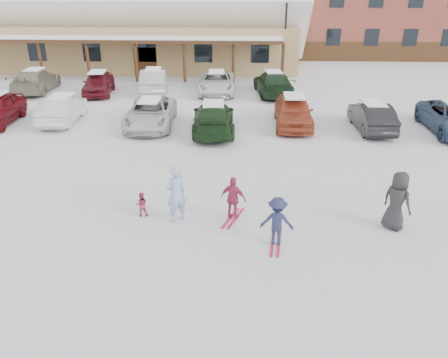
{
  "coord_description": "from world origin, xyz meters",
  "views": [
    {
      "loc": [
        0.93,
        -11.78,
        6.75
      ],
      "look_at": [
        0.3,
        1.0,
        1.0
      ],
      "focal_mm": 35.0,
      "sensor_mm": 36.0,
      "label": 1
    }
  ],
  "objects_px": {
    "parked_car_1": "(62,109)",
    "parked_car_5": "(372,117)",
    "parked_car_2": "(150,113)",
    "parked_car_3": "(214,118)",
    "parked_car_10": "(216,82)",
    "bystander_dark": "(397,201)",
    "parked_car_7": "(36,81)",
    "child_navy": "(277,221)",
    "child_magenta": "(233,198)",
    "adult_skier": "(176,194)",
    "parked_car_8": "(98,83)",
    "day_lodge": "(132,19)",
    "parked_car_9": "(154,80)",
    "toddler_red": "(142,204)",
    "parked_car_4": "(293,111)",
    "lamp_post": "(285,31)",
    "parked_car_11": "(273,83)"
  },
  "relations": [
    {
      "from": "parked_car_3",
      "to": "toddler_red",
      "type": "bearing_deg",
      "value": 75.6
    },
    {
      "from": "toddler_red",
      "to": "parked_car_9",
      "type": "bearing_deg",
      "value": -89.82
    },
    {
      "from": "toddler_red",
      "to": "child_magenta",
      "type": "bearing_deg",
      "value": 169.27
    },
    {
      "from": "toddler_red",
      "to": "lamp_post",
      "type": "bearing_deg",
      "value": -114.58
    },
    {
      "from": "child_magenta",
      "to": "parked_car_10",
      "type": "distance_m",
      "value": 17.25
    },
    {
      "from": "bystander_dark",
      "to": "parked_car_9",
      "type": "xyz_separation_m",
      "value": [
        -10.72,
        17.67,
        -0.14
      ]
    },
    {
      "from": "parked_car_7",
      "to": "parked_car_11",
      "type": "xyz_separation_m",
      "value": [
        15.99,
        -0.05,
        0.0
      ]
    },
    {
      "from": "parked_car_9",
      "to": "bystander_dark",
      "type": "bearing_deg",
      "value": 113.31
    },
    {
      "from": "child_magenta",
      "to": "adult_skier",
      "type": "bearing_deg",
      "value": 25.35
    },
    {
      "from": "adult_skier",
      "to": "parked_car_3",
      "type": "height_order",
      "value": "adult_skier"
    },
    {
      "from": "child_magenta",
      "to": "parked_car_7",
      "type": "distance_m",
      "value": 21.88
    },
    {
      "from": "parked_car_10",
      "to": "bystander_dark",
      "type": "bearing_deg",
      "value": -72.46
    },
    {
      "from": "adult_skier",
      "to": "parked_car_10",
      "type": "distance_m",
      "value": 17.36
    },
    {
      "from": "parked_car_4",
      "to": "parked_car_9",
      "type": "height_order",
      "value": "parked_car_4"
    },
    {
      "from": "parked_car_10",
      "to": "child_navy",
      "type": "bearing_deg",
      "value": -83.88
    },
    {
      "from": "adult_skier",
      "to": "parked_car_9",
      "type": "height_order",
      "value": "adult_skier"
    },
    {
      "from": "day_lodge",
      "to": "parked_car_9",
      "type": "distance_m",
      "value": 11.5
    },
    {
      "from": "parked_car_9",
      "to": "parked_car_8",
      "type": "bearing_deg",
      "value": 6.69
    },
    {
      "from": "adult_skier",
      "to": "child_magenta",
      "type": "relative_size",
      "value": 1.29
    },
    {
      "from": "parked_car_1",
      "to": "bystander_dark",
      "type": "bearing_deg",
      "value": 140.14
    },
    {
      "from": "adult_skier",
      "to": "parked_car_5",
      "type": "distance_m",
      "value": 12.74
    },
    {
      "from": "adult_skier",
      "to": "parked_car_9",
      "type": "bearing_deg",
      "value": -113.92
    },
    {
      "from": "child_navy",
      "to": "parked_car_7",
      "type": "bearing_deg",
      "value": -43.63
    },
    {
      "from": "parked_car_1",
      "to": "parked_car_7",
      "type": "relative_size",
      "value": 0.82
    },
    {
      "from": "lamp_post",
      "to": "parked_car_10",
      "type": "distance_m",
      "value": 8.16
    },
    {
      "from": "parked_car_1",
      "to": "parked_car_8",
      "type": "height_order",
      "value": "parked_car_8"
    },
    {
      "from": "parked_car_3",
      "to": "parked_car_10",
      "type": "relative_size",
      "value": 0.96
    },
    {
      "from": "child_magenta",
      "to": "parked_car_1",
      "type": "bearing_deg",
      "value": -27.83
    },
    {
      "from": "parked_car_10",
      "to": "parked_car_1",
      "type": "bearing_deg",
      "value": -139.71
    },
    {
      "from": "parked_car_2",
      "to": "parked_car_3",
      "type": "xyz_separation_m",
      "value": [
        3.3,
        -0.81,
        0.03
      ]
    },
    {
      "from": "parked_car_1",
      "to": "parked_car_5",
      "type": "height_order",
      "value": "parked_car_1"
    },
    {
      "from": "toddler_red",
      "to": "parked_car_7",
      "type": "distance_m",
      "value": 20.13
    },
    {
      "from": "parked_car_1",
      "to": "parked_car_3",
      "type": "distance_m",
      "value": 8.19
    },
    {
      "from": "child_navy",
      "to": "parked_car_9",
      "type": "xyz_separation_m",
      "value": [
        -7.15,
        18.74,
        0.04
      ]
    },
    {
      "from": "day_lodge",
      "to": "lamp_post",
      "type": "relative_size",
      "value": 4.78
    },
    {
      "from": "adult_skier",
      "to": "parked_car_9",
      "type": "distance_m",
      "value": 18.02
    },
    {
      "from": "adult_skier",
      "to": "lamp_post",
      "type": "bearing_deg",
      "value": -139.34
    },
    {
      "from": "day_lodge",
      "to": "toddler_red",
      "type": "xyz_separation_m",
      "value": [
        6.74,
        -27.7,
        -3.54
      ]
    },
    {
      "from": "parked_car_4",
      "to": "parked_car_5",
      "type": "distance_m",
      "value": 3.88
    },
    {
      "from": "adult_skier",
      "to": "parked_car_2",
      "type": "xyz_separation_m",
      "value": [
        -2.79,
        9.73,
        -0.22
      ]
    },
    {
      "from": "adult_skier",
      "to": "child_magenta",
      "type": "xyz_separation_m",
      "value": [
        1.74,
        0.19,
        -0.2
      ]
    },
    {
      "from": "parked_car_8",
      "to": "lamp_post",
      "type": "bearing_deg",
      "value": 18.95
    },
    {
      "from": "day_lodge",
      "to": "bystander_dark",
      "type": "relative_size",
      "value": 15.99
    },
    {
      "from": "adult_skier",
      "to": "parked_car_8",
      "type": "bearing_deg",
      "value": -102.48
    },
    {
      "from": "child_navy",
      "to": "parked_car_10",
      "type": "distance_m",
      "value": 18.79
    },
    {
      "from": "day_lodge",
      "to": "parked_car_7",
      "type": "relative_size",
      "value": 5.6
    },
    {
      "from": "child_magenta",
      "to": "parked_car_1",
      "type": "xyz_separation_m",
      "value": [
        -9.31,
        10.01,
        -0.01
      ]
    },
    {
      "from": "toddler_red",
      "to": "bystander_dark",
      "type": "relative_size",
      "value": 0.44
    },
    {
      "from": "parked_car_2",
      "to": "parked_car_7",
      "type": "distance_m",
      "value": 11.9
    },
    {
      "from": "parked_car_7",
      "to": "child_navy",
      "type": "bearing_deg",
      "value": 124.15
    }
  ]
}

